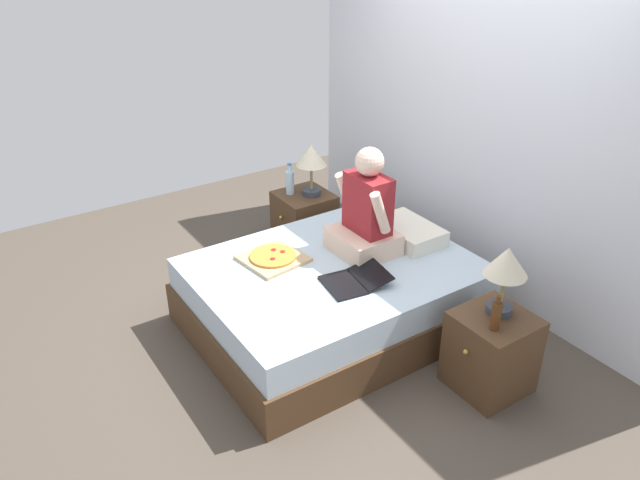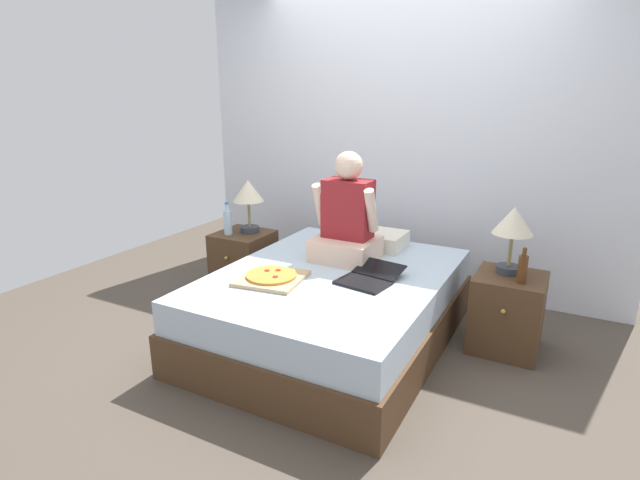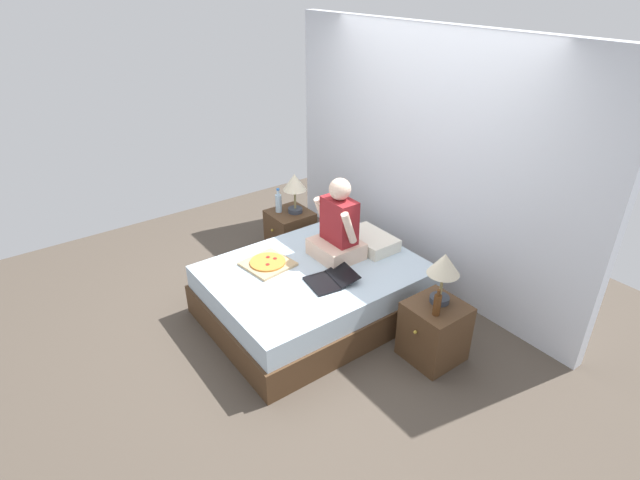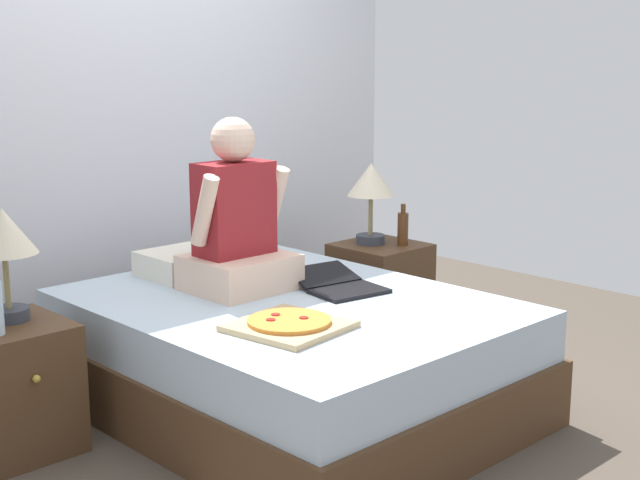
{
  "view_description": "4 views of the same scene",
  "coord_description": "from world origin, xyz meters",
  "px_view_note": "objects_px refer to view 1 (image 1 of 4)",
  "views": [
    {
      "loc": [
        1.24,
        -3.62,
        1.78
      ],
      "look_at": [
        0.02,
        -0.15,
        0.64
      ],
      "focal_mm": 40.0,
      "sensor_mm": 36.0,
      "label": 1
    },
    {
      "loc": [
        -1.99,
        -3.03,
        1.55
      ],
      "look_at": [
        0.06,
        -0.09,
        0.69
      ],
      "focal_mm": 28.0,
      "sensor_mm": 36.0,
      "label": 2
    },
    {
      "loc": [
        2.58,
        -2.4,
        2.35
      ],
      "look_at": [
        0.09,
        -0.13,
        0.8
      ],
      "focal_mm": 35.0,
      "sensor_mm": 36.0,
      "label": 3
    },
    {
      "loc": [
        0.56,
        -3.35,
        1.96
      ],
      "look_at": [
        0.03,
        0.01,
        0.71
      ],
      "focal_mm": 35.0,
      "sensor_mm": 36.0,
      "label": 4
    }
  ],
  "objects_px": {
    "pizza_box": "(289,359)",
    "beer_bottle_on_bed": "(281,311)",
    "bed": "(325,380)",
    "nightstand_left": "(199,329)",
    "person_seated": "(372,280)",
    "lamp_on_left_nightstand": "(203,244)",
    "water_bottle": "(179,279)",
    "laptop": "(357,355)"
  },
  "relations": [
    {
      "from": "water_bottle",
      "to": "laptop",
      "type": "bearing_deg",
      "value": -23.92
    },
    {
      "from": "lamp_on_left_nightstand",
      "to": "water_bottle",
      "type": "xyz_separation_m",
      "value": [
        -0.12,
        -0.14,
        -0.22
      ]
    },
    {
      "from": "bed",
      "to": "water_bottle",
      "type": "height_order",
      "value": "water_bottle"
    },
    {
      "from": "lamp_on_left_nightstand",
      "to": "laptop",
      "type": "xyz_separation_m",
      "value": [
        1.31,
        -0.77,
        -0.36
      ]
    },
    {
      "from": "bed",
      "to": "pizza_box",
      "type": "relative_size",
      "value": 4.74
    },
    {
      "from": "water_bottle",
      "to": "person_seated",
      "type": "relative_size",
      "value": 0.35
    },
    {
      "from": "bed",
      "to": "beer_bottle_on_bed",
      "type": "bearing_deg",
      "value": 151.15
    },
    {
      "from": "lamp_on_left_nightstand",
      "to": "beer_bottle_on_bed",
      "type": "bearing_deg",
      "value": -27.59
    },
    {
      "from": "nightstand_left",
      "to": "lamp_on_left_nightstand",
      "type": "distance_m",
      "value": 0.59
    },
    {
      "from": "nightstand_left",
      "to": "water_bottle",
      "type": "height_order",
      "value": "water_bottle"
    },
    {
      "from": "laptop",
      "to": "beer_bottle_on_bed",
      "type": "height_order",
      "value": "beer_bottle_on_bed"
    },
    {
      "from": "lamp_on_left_nightstand",
      "to": "nightstand_left",
      "type": "bearing_deg",
      "value": -128.63
    },
    {
      "from": "nightstand_left",
      "to": "lamp_on_left_nightstand",
      "type": "height_order",
      "value": "lamp_on_left_nightstand"
    },
    {
      "from": "laptop",
      "to": "pizza_box",
      "type": "distance_m",
      "value": 0.37
    },
    {
      "from": "nightstand_left",
      "to": "lamp_on_left_nightstand",
      "type": "bearing_deg",
      "value": 51.37
    },
    {
      "from": "bed",
      "to": "nightstand_left",
      "type": "bearing_deg",
      "value": 154.98
    },
    {
      "from": "lamp_on_left_nightstand",
      "to": "person_seated",
      "type": "relative_size",
      "value": 0.58
    },
    {
      "from": "lamp_on_left_nightstand",
      "to": "water_bottle",
      "type": "relative_size",
      "value": 1.63
    },
    {
      "from": "laptop",
      "to": "beer_bottle_on_bed",
      "type": "relative_size",
      "value": 2.24
    },
    {
      "from": "laptop",
      "to": "water_bottle",
      "type": "bearing_deg",
      "value": 156.08
    },
    {
      "from": "water_bottle",
      "to": "pizza_box",
      "type": "xyz_separation_m",
      "value": [
        1.11,
        -0.81,
        -0.15
      ]
    },
    {
      "from": "nightstand_left",
      "to": "beer_bottle_on_bed",
      "type": "distance_m",
      "value": 0.87
    },
    {
      "from": "bed",
      "to": "nightstand_left",
      "type": "xyz_separation_m",
      "value": [
        -1.1,
        0.51,
        0.03
      ]
    },
    {
      "from": "lamp_on_left_nightstand",
      "to": "pizza_box",
      "type": "bearing_deg",
      "value": -43.81
    },
    {
      "from": "water_bottle",
      "to": "person_seated",
      "type": "distance_m",
      "value": 1.36
    },
    {
      "from": "person_seated",
      "to": "pizza_box",
      "type": "xyz_separation_m",
      "value": [
        -0.24,
        -0.75,
        -0.27
      ]
    },
    {
      "from": "beer_bottle_on_bed",
      "to": "person_seated",
      "type": "bearing_deg",
      "value": 17.71
    },
    {
      "from": "lamp_on_left_nightstand",
      "to": "person_seated",
      "type": "distance_m",
      "value": 1.25
    },
    {
      "from": "pizza_box",
      "to": "beer_bottle_on_bed",
      "type": "bearing_deg",
      "value": 115.9
    },
    {
      "from": "nightstand_left",
      "to": "pizza_box",
      "type": "bearing_deg",
      "value": -41.14
    },
    {
      "from": "nightstand_left",
      "to": "laptop",
      "type": "relative_size",
      "value": 1.07
    },
    {
      "from": "beer_bottle_on_bed",
      "to": "bed",
      "type": "bearing_deg",
      "value": -28.85
    },
    {
      "from": "bed",
      "to": "person_seated",
      "type": "bearing_deg",
      "value": 64.21
    },
    {
      "from": "laptop",
      "to": "lamp_on_left_nightstand",
      "type": "bearing_deg",
      "value": 149.42
    },
    {
      "from": "person_seated",
      "to": "pizza_box",
      "type": "bearing_deg",
      "value": -107.76
    },
    {
      "from": "bed",
      "to": "laptop",
      "type": "height_order",
      "value": "laptop"
    },
    {
      "from": "bed",
      "to": "water_bottle",
      "type": "bearing_deg",
      "value": 160.27
    },
    {
      "from": "water_bottle",
      "to": "person_seated",
      "type": "bearing_deg",
      "value": -2.73
    },
    {
      "from": "person_seated",
      "to": "beer_bottle_on_bed",
      "type": "xyz_separation_m",
      "value": [
        -0.52,
        -0.17,
        -0.2
      ]
    },
    {
      "from": "person_seated",
      "to": "lamp_on_left_nightstand",
      "type": "bearing_deg",
      "value": 170.56
    },
    {
      "from": "laptop",
      "to": "pizza_box",
      "type": "xyz_separation_m",
      "value": [
        -0.32,
        -0.17,
        -0.0
      ]
    },
    {
      "from": "nightstand_left",
      "to": "laptop",
      "type": "xyz_separation_m",
      "value": [
        1.35,
        -0.72,
        0.23
      ]
    }
  ]
}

